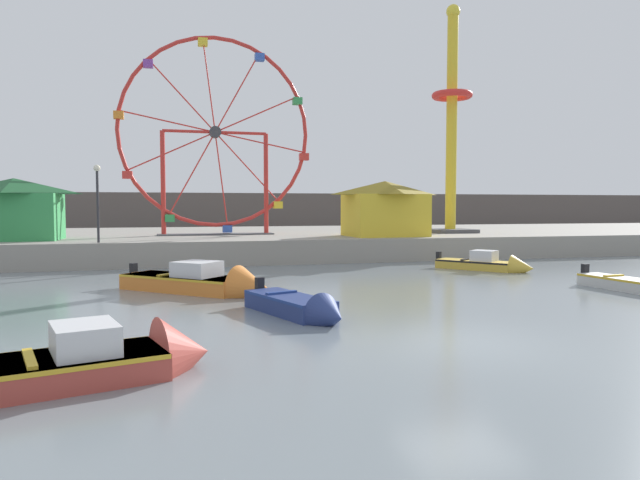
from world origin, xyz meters
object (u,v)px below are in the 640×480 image
Objects in this scene: motorboat_orange_hull at (208,283)px; carnival_booth_yellow_awning at (385,208)px; motorboat_faded_red at (109,360)px; motorboat_navy_blue at (301,307)px; motorboat_pale_grey at (639,285)px; ferris_wheel_red_frame at (215,136)px; motorboat_mustard_yellow at (491,264)px; carnival_booth_green_kiosk at (14,208)px; drop_tower_yellow_tower at (452,128)px; promenade_lamp_near at (97,191)px.

motorboat_orange_hull is 1.12× the size of carnival_booth_yellow_awning.
motorboat_navy_blue is at bearing 29.03° from motorboat_faded_red.
motorboat_pale_grey is (17.00, 5.88, -0.08)m from motorboat_faded_red.
motorboat_mustard_yellow is at bearing -44.41° from ferris_wheel_red_frame.
motorboat_orange_hull reaches higher than motorboat_faded_red.
ferris_wheel_red_frame reaches higher than carnival_booth_green_kiosk.
carnival_booth_yellow_awning is (-3.72, 15.00, 2.70)m from motorboat_pale_grey.
motorboat_mustard_yellow is at bearing -20.57° from carnival_booth_green_kiosk.
ferris_wheel_red_frame is at bearing 176.34° from drop_tower_yellow_tower.
carnival_booth_yellow_awning reaches higher than motorboat_orange_hull.
motorboat_orange_hull is 15.96m from carnival_booth_yellow_awning.
motorboat_faded_red is 24.88m from carnival_booth_yellow_awning.
promenade_lamp_near is (-17.92, 5.45, 3.43)m from motorboat_mustard_yellow.
motorboat_mustard_yellow is at bearing 108.93° from motorboat_navy_blue.
promenade_lamp_near reaches higher than carnival_booth_green_kiosk.
promenade_lamp_near is at bearing -35.21° from carnival_booth_green_kiosk.
carnival_booth_yellow_awning is at bearing -22.89° from ferris_wheel_red_frame.
motorboat_navy_blue reaches higher than motorboat_pale_grey.
carnival_booth_green_kiosk is (-10.47, -2.99, -4.36)m from ferris_wheel_red_frame.
motorboat_navy_blue is 0.98× the size of motorboat_pale_grey.
ferris_wheel_red_frame is at bearing -151.08° from motorboat_pale_grey.
motorboat_orange_hull is 0.37× the size of drop_tower_yellow_tower.
carnival_booth_green_kiosk is (-22.31, 8.61, 2.64)m from motorboat_mustard_yellow.
motorboat_faded_red is 23.03m from carnival_booth_green_kiosk.
motorboat_navy_blue is 14.18m from motorboat_mustard_yellow.
motorboat_navy_blue is 20.82m from carnival_booth_green_kiosk.
carnival_booth_green_kiosk is (-8.99, 12.34, 2.57)m from motorboat_orange_hull.
drop_tower_yellow_tower is (19.08, 23.90, 7.86)m from motorboat_faded_red.
carnival_booth_green_kiosk is at bearing 168.55° from motorboat_orange_hull.
motorboat_pale_grey is 0.93× the size of carnival_booth_green_kiosk.
carnival_booth_yellow_awning is (10.94, 11.33, 2.59)m from motorboat_orange_hull.
motorboat_faded_red is 26.12m from ferris_wheel_red_frame.
motorboat_mustard_yellow is 0.96× the size of motorboat_pale_grey.
motorboat_mustard_yellow is 0.88× the size of carnival_booth_yellow_awning.
motorboat_orange_hull is at bearing -139.41° from drop_tower_yellow_tower.
motorboat_navy_blue is 0.36× the size of ferris_wheel_red_frame.
carnival_booth_green_kiosk is 0.98× the size of carnival_booth_yellow_awning.
drop_tower_yellow_tower reaches higher than motorboat_pale_grey.
ferris_wheel_red_frame reaches higher than motorboat_orange_hull.
motorboat_pale_grey is 28.69m from carnival_booth_green_kiosk.
drop_tower_yellow_tower is at bearing 35.34° from motorboat_faded_red.
motorboat_faded_red is at bearing -98.70° from ferris_wheel_red_frame.
motorboat_navy_blue is 25.51m from drop_tower_yellow_tower.
carnival_booth_yellow_awning is (19.94, -1.01, 0.01)m from carnival_booth_green_kiosk.
ferris_wheel_red_frame is at bearing 155.31° from carnival_booth_yellow_awning.
motorboat_mustard_yellow is 24.06m from carnival_booth_green_kiosk.
ferris_wheel_red_frame reaches higher than motorboat_pale_grey.
motorboat_orange_hull is 16.89m from ferris_wheel_red_frame.
motorboat_orange_hull is 13.83m from motorboat_mustard_yellow.
motorboat_mustard_yellow reaches higher than motorboat_pale_grey.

